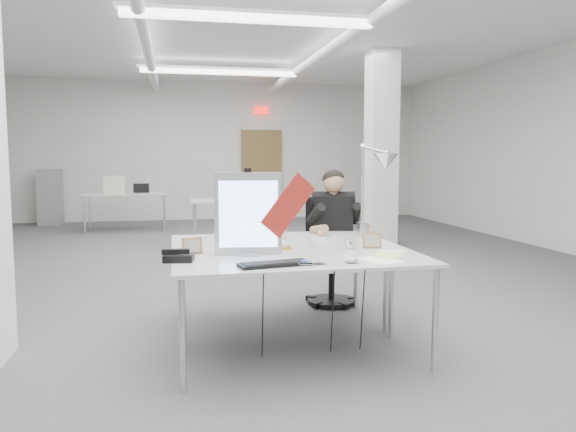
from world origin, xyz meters
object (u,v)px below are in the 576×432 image
at_px(laptop, 305,264).
at_px(desk_phone, 179,258).
at_px(office_chair, 332,253).
at_px(bankers_lamp, 281,225).
at_px(monitor, 248,214).
at_px(desk_main, 301,259).
at_px(beige_monitor, 255,218).
at_px(seated_person, 334,215).
at_px(architect_lamp, 372,188).

bearing_deg(laptop, desk_phone, 160.72).
height_order(office_chair, bankers_lamp, bankers_lamp).
relative_size(monitor, bankers_lamp, 1.59).
bearing_deg(office_chair, desk_main, -100.20).
distance_m(office_chair, beige_monitor, 1.06).
height_order(desk_main, beige_monitor, beige_monitor).
bearing_deg(desk_main, seated_person, 65.50).
xyz_separation_m(desk_main, beige_monitor, (-0.19, 0.97, 0.19)).
bearing_deg(beige_monitor, monitor, -126.94).
distance_m(laptop, desk_phone, 0.87).
xyz_separation_m(monitor, bankers_lamp, (0.28, 0.20, -0.11)).
bearing_deg(desk_main, monitor, 150.88).
height_order(monitor, bankers_lamp, monitor).
bearing_deg(architect_lamp, seated_person, 122.31).
height_order(desk_main, seated_person, seated_person).
xyz_separation_m(desk_main, office_chair, (0.65, 1.47, -0.22)).
bearing_deg(desk_phone, desk_main, 6.16).
bearing_deg(bankers_lamp, office_chair, 59.28).
bearing_deg(seated_person, monitor, -115.67).
bearing_deg(architect_lamp, beige_monitor, -172.72).
relative_size(seated_person, monitor, 1.50).
xyz_separation_m(desk_main, bankers_lamp, (-0.07, 0.39, 0.20)).
height_order(seated_person, monitor, monitor).
distance_m(beige_monitor, architect_lamp, 1.04).
bearing_deg(desk_phone, seated_person, 51.40).
xyz_separation_m(beige_monitor, architect_lamp, (0.98, -0.22, 0.26)).
distance_m(laptop, beige_monitor, 1.27).
xyz_separation_m(bankers_lamp, beige_monitor, (-0.11, 0.58, -0.01)).
xyz_separation_m(office_chair, desk_phone, (-1.50, -1.44, 0.26)).
relative_size(desk_main, bankers_lamp, 4.77).
height_order(desk_main, office_chair, office_chair).
bearing_deg(desk_phone, laptop, -13.08).
bearing_deg(monitor, bankers_lamp, 42.31).
height_order(monitor, laptop, monitor).
relative_size(monitor, desk_phone, 3.04).
bearing_deg(bankers_lamp, laptop, -84.50).
relative_size(monitor, beige_monitor, 1.58).
distance_m(desk_main, architect_lamp, 1.18).
xyz_separation_m(laptop, beige_monitor, (-0.14, 1.26, 0.17)).
bearing_deg(laptop, bankers_lamp, 94.86).
relative_size(laptop, beige_monitor, 0.80).
distance_m(laptop, architect_lamp, 1.40).
bearing_deg(monitor, beige_monitor, 84.76).
bearing_deg(office_chair, laptop, -97.98).
bearing_deg(bankers_lamp, architect_lamp, 25.23).
bearing_deg(desk_main, office_chair, 66.24).
bearing_deg(office_chair, seated_person, -76.44).
distance_m(monitor, beige_monitor, 0.80).
bearing_deg(seated_person, architect_lamp, -64.33).
bearing_deg(monitor, laptop, -50.39).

